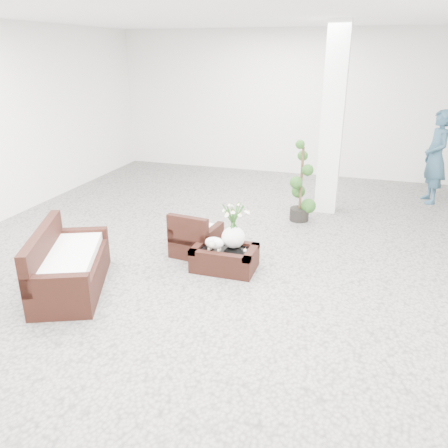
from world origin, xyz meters
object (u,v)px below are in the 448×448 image
(coffee_table, at_px, (225,259))
(loveseat, at_px, (70,260))
(topiary, at_px, (301,182))
(armchair, at_px, (196,233))

(coffee_table, xyz_separation_m, loveseat, (-1.75, -1.17, 0.27))
(coffee_table, relative_size, topiary, 0.61)
(coffee_table, xyz_separation_m, topiary, (0.72, 2.35, 0.59))
(loveseat, distance_m, topiary, 4.32)
(coffee_table, height_order, armchair, armchair)
(coffee_table, xyz_separation_m, armchair, (-0.58, 0.37, 0.20))
(coffee_table, bearing_deg, loveseat, -146.15)
(topiary, bearing_deg, coffee_table, -107.11)
(loveseat, height_order, topiary, topiary)
(coffee_table, height_order, topiary, topiary)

